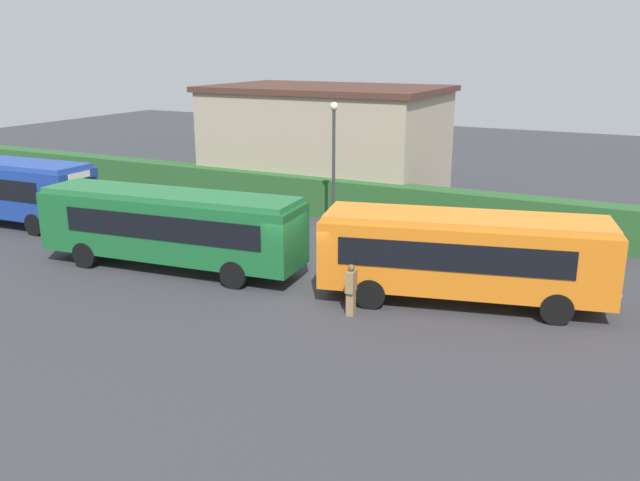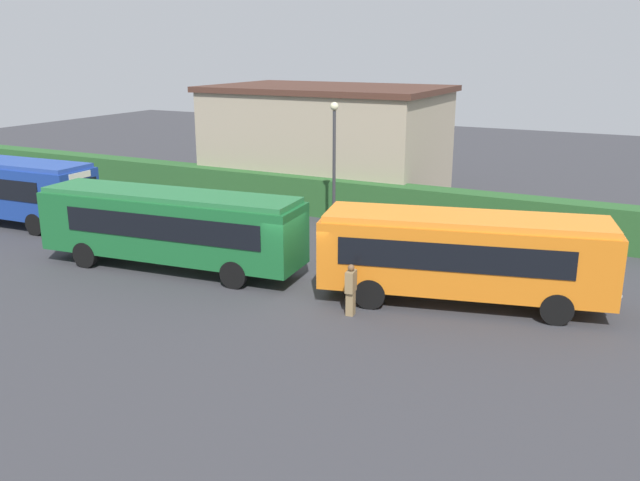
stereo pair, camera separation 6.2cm
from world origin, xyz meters
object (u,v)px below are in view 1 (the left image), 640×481
(bus_blue, at_px, (3,187))
(lamppost, at_px, (334,155))
(bus_green, at_px, (170,225))
(bus_orange, at_px, (464,253))
(person_center, at_px, (521,264))
(person_left, at_px, (351,289))
(traffic_cone, at_px, (356,228))

(bus_blue, distance_m, lamppost, 15.89)
(bus_blue, distance_m, bus_green, 11.67)
(bus_orange, bearing_deg, person_center, 42.23)
(person_left, height_order, person_center, person_center)
(person_left, xyz_separation_m, lamppost, (-4.51, 7.99, 2.78))
(bus_blue, relative_size, lamppost, 1.66)
(person_center, distance_m, traffic_cone, 9.00)
(bus_green, relative_size, traffic_cone, 17.67)
(bus_blue, relative_size, person_left, 5.85)
(person_left, relative_size, lamppost, 0.28)
(bus_green, distance_m, bus_orange, 10.90)
(bus_orange, distance_m, lamppost, 9.32)
(bus_green, bearing_deg, bus_orange, -177.94)
(person_left, height_order, traffic_cone, person_left)
(person_left, relative_size, traffic_cone, 2.79)
(bus_orange, height_order, lamppost, lamppost)
(bus_orange, bearing_deg, lamppost, 129.72)
(person_left, distance_m, lamppost, 9.59)
(bus_blue, distance_m, person_left, 19.71)
(person_center, bearing_deg, lamppost, -38.07)
(bus_orange, xyz_separation_m, person_left, (-2.83, -2.59, -0.86))
(bus_green, xyz_separation_m, person_center, (12.24, 3.68, -0.79))
(bus_blue, distance_m, person_center, 23.83)
(traffic_cone, bearing_deg, bus_blue, -159.77)
(traffic_cone, bearing_deg, person_left, -66.79)
(person_center, bearing_deg, person_left, 30.12)
(person_center, bearing_deg, bus_blue, -13.54)
(person_left, xyz_separation_m, person_center, (4.28, 4.75, 0.07))
(person_center, bearing_deg, bus_green, -1.12)
(traffic_cone, relative_size, lamppost, 0.10)
(bus_blue, relative_size, person_center, 5.48)
(bus_orange, distance_m, traffic_cone, 9.13)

